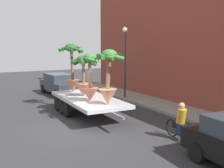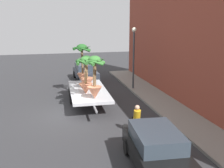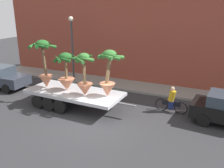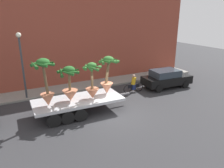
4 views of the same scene
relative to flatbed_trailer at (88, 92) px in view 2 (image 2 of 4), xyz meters
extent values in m
plane|color=#2D2D30|center=(2.16, -1.27, -0.76)|extent=(60.00, 60.00, 0.00)
cube|color=gray|center=(2.16, 4.83, -0.69)|extent=(24.00, 2.20, 0.15)
cube|color=brown|center=(2.16, 6.53, 3.82)|extent=(24.00, 1.20, 9.17)
cube|color=#B7BABF|center=(0.25, -0.01, 0.13)|extent=(5.74, 2.57, 0.18)
cylinder|color=black|center=(-1.53, 1.17, -0.36)|extent=(0.81, 0.24, 0.80)
cylinder|color=black|center=(-1.60, -1.07, -0.36)|extent=(0.81, 0.24, 0.80)
cylinder|color=black|center=(-0.74, 1.14, -0.36)|extent=(0.81, 0.24, 0.80)
cylinder|color=black|center=(-0.80, -1.10, -0.36)|extent=(0.81, 0.24, 0.80)
cylinder|color=black|center=(0.06, 1.12, -0.36)|extent=(0.81, 0.24, 0.80)
cylinder|color=black|center=(-0.01, -1.12, -0.36)|extent=(0.81, 0.24, 0.80)
cube|color=slate|center=(3.58, -0.11, -0.02)|extent=(1.00, 0.13, 0.10)
cone|color=#B26647|center=(1.14, -0.29, 0.54)|extent=(0.87, 0.87, 0.66)
cylinder|color=brown|center=(1.14, -0.29, 1.64)|extent=(0.15, 0.15, 1.53)
ellipsoid|color=#387A33|center=(1.15, -0.29, 2.40)|extent=(0.59, 0.59, 0.37)
cone|color=#387A33|center=(1.44, -0.29, 2.32)|extent=(0.21, 0.63, 0.43)
cone|color=#387A33|center=(1.32, 0.05, 2.35)|extent=(0.80, 0.55, 0.38)
cone|color=#387A33|center=(1.09, 0.12, 2.33)|extent=(0.86, 0.31, 0.50)
cone|color=#387A33|center=(0.81, -0.13, 2.35)|extent=(0.50, 0.79, 0.40)
cone|color=#387A33|center=(0.86, -0.45, 2.32)|extent=(0.51, 0.70, 0.45)
cone|color=#387A33|center=(1.04, -0.67, 2.32)|extent=(0.84, 0.40, 0.49)
cone|color=#387A33|center=(1.46, -0.57, 2.35)|extent=(0.74, 0.77, 0.42)
cone|color=#C17251|center=(-0.25, -0.02, 0.57)|extent=(0.97, 0.97, 0.70)
cylinder|color=brown|center=(-0.24, -0.02, 1.57)|extent=(0.18, 0.16, 1.31)
ellipsoid|color=#235B23|center=(-0.24, -0.02, 2.22)|extent=(0.74, 0.74, 0.46)
cone|color=#235B23|center=(0.27, 0.03, 2.15)|extent=(0.30, 1.03, 0.55)
cone|color=#235B23|center=(-0.01, 0.35, 2.14)|extent=(0.86, 0.63, 0.54)
cone|color=#235B23|center=(-0.42, 0.43, 2.18)|extent=(1.00, 0.55, 0.40)
cone|color=#235B23|center=(-0.69, 0.06, 2.14)|extent=(0.36, 0.95, 0.56)
cone|color=#235B23|center=(-0.52, -0.40, 2.18)|extent=(0.89, 0.74, 0.40)
cone|color=#235B23|center=(-0.10, -0.40, 2.16)|extent=(0.85, 0.48, 0.43)
cone|color=#C17251|center=(2.35, 0.07, 0.59)|extent=(0.86, 0.86, 0.75)
cylinder|color=brown|center=(2.42, 0.07, 1.77)|extent=(0.41, 0.19, 1.62)
ellipsoid|color=#387A33|center=(2.49, 0.07, 2.58)|extent=(0.72, 0.72, 0.45)
cone|color=#387A33|center=(2.98, -0.02, 2.52)|extent=(0.39, 1.05, 0.47)
cone|color=#387A33|center=(2.77, 0.32, 2.51)|extent=(0.67, 0.71, 0.43)
cone|color=#387A33|center=(2.36, 0.48, 2.51)|extent=(0.90, 0.45, 0.46)
cone|color=#387A33|center=(2.09, 0.18, 2.52)|extent=(0.42, 0.87, 0.42)
cone|color=#387A33|center=(2.17, -0.11, 2.54)|extent=(0.56, 0.75, 0.31)
cone|color=#387A33|center=(2.42, -0.37, 2.54)|extent=(0.93, 0.32, 0.37)
cone|color=#387A33|center=(2.74, -0.35, 2.52)|extent=(0.96, 0.70, 0.44)
cone|color=#C17251|center=(-1.65, -0.12, 0.59)|extent=(0.81, 0.81, 0.74)
cylinder|color=brown|center=(-1.69, -0.12, 1.91)|extent=(0.27, 0.16, 1.91)
ellipsoid|color=#235B23|center=(-1.72, -0.12, 2.86)|extent=(0.76, 0.76, 0.47)
cone|color=#235B23|center=(-1.20, -0.14, 2.80)|extent=(0.22, 1.06, 0.50)
cone|color=#235B23|center=(-1.52, 0.25, 2.78)|extent=(0.85, 0.59, 0.51)
cone|color=#235B23|center=(-1.97, 0.27, 2.81)|extent=(0.91, 0.67, 0.41)
cone|color=#235B23|center=(-2.25, -0.21, 2.82)|extent=(0.37, 1.09, 0.42)
cone|color=#235B23|center=(-1.96, -0.47, 2.83)|extent=(0.82, 0.65, 0.34)
cone|color=#235B23|center=(-1.51, -0.48, 2.81)|extent=(0.83, 0.60, 0.41)
torus|color=black|center=(6.13, 1.59, -0.42)|extent=(0.74, 0.09, 0.74)
torus|color=black|center=(5.03, 1.64, -0.42)|extent=(0.74, 0.09, 0.74)
cube|color=black|center=(5.58, 1.62, -0.24)|extent=(1.04, 0.11, 0.28)
cylinder|color=gold|center=(5.58, 1.62, 0.21)|extent=(0.46, 0.36, 0.65)
sphere|color=tan|center=(5.58, 1.62, 0.63)|extent=(0.24, 0.24, 0.24)
cube|color=navy|center=(5.58, 1.62, -0.32)|extent=(0.29, 0.25, 0.44)
cube|color=black|center=(8.84, 1.31, -0.09)|extent=(4.40, 2.12, 0.70)
cube|color=#2D3842|center=(8.63, 1.32, 0.54)|extent=(2.47, 1.80, 0.56)
cylinder|color=black|center=(7.52, 2.26, -0.44)|extent=(0.65, 0.25, 0.64)
cylinder|color=black|center=(7.39, 0.56, -0.44)|extent=(0.65, 0.25, 0.64)
cube|color=#2D333D|center=(-6.74, 0.75, -0.09)|extent=(4.53, 1.94, 0.70)
cube|color=#2D3842|center=(-6.97, 0.74, 0.54)|extent=(2.52, 1.68, 0.56)
cylinder|color=black|center=(-5.33, 1.63, -0.44)|extent=(0.65, 0.23, 0.64)
cylinder|color=black|center=(-5.26, -0.02, -0.44)|extent=(0.65, 0.23, 0.64)
cylinder|color=black|center=(-8.23, 1.51, -0.44)|extent=(0.65, 0.23, 0.64)
cylinder|color=black|center=(-8.15, -0.14, -0.44)|extent=(0.65, 0.23, 0.64)
cylinder|color=#383D42|center=(-2.45, 4.03, 1.64)|extent=(0.14, 0.14, 4.50)
sphere|color=#EAEACC|center=(-2.45, 4.03, 4.04)|extent=(0.36, 0.36, 0.36)
camera|label=1|loc=(13.20, -5.82, 2.92)|focal=43.07mm
camera|label=2|loc=(16.91, -2.35, 4.76)|focal=41.57mm
camera|label=3|loc=(7.84, -11.24, 5.04)|focal=39.12mm
camera|label=4|loc=(-3.81, -12.36, 5.51)|focal=34.49mm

